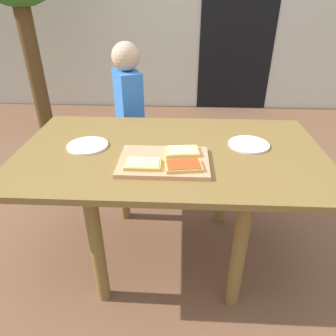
# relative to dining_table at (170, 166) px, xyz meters

# --- Properties ---
(ground_plane) EXTENTS (16.00, 16.00, 0.00)m
(ground_plane) POSITION_rel_dining_table_xyz_m (0.00, 0.00, -0.60)
(ground_plane) COLOR brown
(house_door) EXTENTS (0.90, 0.02, 2.00)m
(house_door) POSITION_rel_dining_table_xyz_m (0.69, 2.69, 0.40)
(house_door) COLOR black
(house_door) RESTS_ON ground
(dining_table) EXTENTS (1.49, 0.86, 0.69)m
(dining_table) POSITION_rel_dining_table_xyz_m (0.00, 0.00, 0.00)
(dining_table) COLOR brown
(dining_table) RESTS_ON ground
(cutting_board) EXTENTS (0.40, 0.28, 0.02)m
(cutting_board) POSITION_rel_dining_table_xyz_m (-0.02, -0.14, 0.10)
(cutting_board) COLOR tan
(cutting_board) RESTS_ON dining_table
(pizza_slice_far_right) EXTENTS (0.17, 0.12, 0.02)m
(pizza_slice_far_right) POSITION_rel_dining_table_xyz_m (0.06, -0.07, 0.12)
(pizza_slice_far_right) COLOR gold
(pizza_slice_far_right) RESTS_ON cutting_board
(pizza_slice_near_right) EXTENTS (0.17, 0.12, 0.02)m
(pizza_slice_near_right) POSITION_rel_dining_table_xyz_m (0.06, -0.20, 0.12)
(pizza_slice_near_right) COLOR gold
(pizza_slice_near_right) RESTS_ON cutting_board
(pizza_slice_near_left) EXTENTS (0.16, 0.10, 0.02)m
(pizza_slice_near_left) POSITION_rel_dining_table_xyz_m (-0.11, -0.20, 0.12)
(pizza_slice_near_left) COLOR gold
(pizza_slice_near_left) RESTS_ON cutting_board
(plate_white_left) EXTENTS (0.20, 0.20, 0.01)m
(plate_white_left) POSITION_rel_dining_table_xyz_m (-0.42, 0.02, 0.10)
(plate_white_left) COLOR white
(plate_white_left) RESTS_ON dining_table
(plate_white_right) EXTENTS (0.20, 0.20, 0.01)m
(plate_white_right) POSITION_rel_dining_table_xyz_m (0.39, 0.07, 0.10)
(plate_white_right) COLOR white
(plate_white_right) RESTS_ON dining_table
(child_left) EXTENTS (0.23, 0.28, 1.10)m
(child_left) POSITION_rel_dining_table_xyz_m (-0.31, 0.64, 0.04)
(child_left) COLOR #212138
(child_left) RESTS_ON ground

